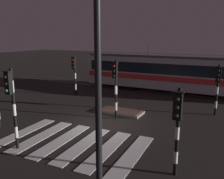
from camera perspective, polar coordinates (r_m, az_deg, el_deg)
name	(u,v)px	position (r m, az deg, el deg)	size (l,w,h in m)	color
ground_plane	(101,125)	(13.77, -2.58, -8.24)	(120.00, 120.00, 0.00)	black
rail_near	(154,92)	(22.09, 9.87, -0.50)	(80.00, 0.12, 0.03)	#59595E
rail_far	(159,89)	(23.43, 10.96, 0.19)	(80.00, 0.12, 0.03)	#59595E
crosswalk_zebra	(72,142)	(11.72, -9.31, -12.12)	(6.82, 4.47, 0.02)	silver
traffic_island	(121,112)	(15.78, 2.13, -5.19)	(2.78, 1.34, 0.18)	slate
traffic_light_corner_near_right	(177,120)	(8.52, 15.05, -6.86)	(0.36, 0.42, 3.16)	black
traffic_light_corner_far_left	(74,70)	(20.33, -8.79, 4.61)	(0.36, 0.42, 3.28)	black
traffic_light_corner_far_right	(218,83)	(16.11, 23.48, 1.50)	(0.36, 0.42, 3.17)	black
traffic_light_kerb_mid_left	(11,97)	(11.01, -22.45, -1.70)	(0.36, 0.42, 3.54)	black
traffic_light_median_centre	(115,81)	(14.14, 0.81, 2.06)	(0.36, 0.42, 3.51)	black
street_lamp_near_kerb	(92,33)	(6.03, -4.60, 13.03)	(0.44, 1.21, 7.81)	black
tram	(175,73)	(22.04, 14.60, 3.85)	(16.68, 2.58, 4.15)	silver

